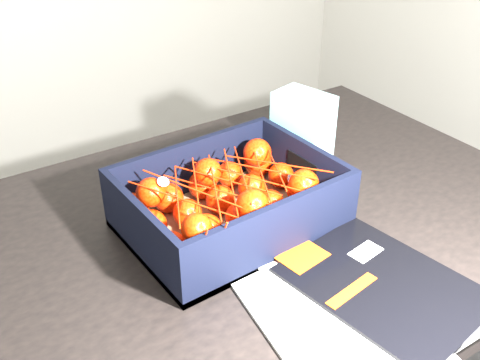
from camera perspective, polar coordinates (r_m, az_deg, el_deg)
table at (r=1.07m, az=0.04°, el=-8.89°), size 1.24×0.86×0.75m
magazine_stack at (r=0.87m, az=12.40°, el=-11.76°), size 0.35×0.31×0.02m
produce_crate at (r=0.98m, az=-1.03°, el=-2.92°), size 0.36×0.27×0.11m
clementine_heap at (r=0.98m, az=-1.19°, el=-2.34°), size 0.33×0.25×0.10m
mesh_net at (r=0.94m, az=-1.17°, el=-0.47°), size 0.29×0.24×0.09m
retail_carton at (r=1.14m, az=6.32°, el=4.78°), size 0.09×0.12×0.17m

